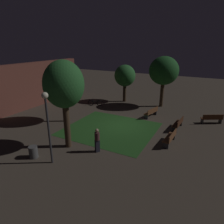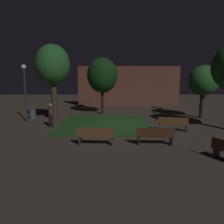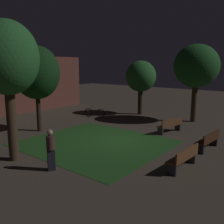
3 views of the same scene
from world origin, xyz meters
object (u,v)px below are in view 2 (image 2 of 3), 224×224
(bench_back_row, at_px, (96,136))
(trash_bin, at_px, (33,114))
(bench_front_right, at_px, (155,135))
(tree_right_canopy, at_px, (204,81))
(pedestrian, at_px, (51,115))
(bicycle, at_px, (158,110))
(lamp_post_plaza_west, at_px, (25,83))
(tree_left_canopy, at_px, (53,66))
(bench_lawn_edge, at_px, (173,123))
(tree_lawn_side, at_px, (102,75))

(bench_back_row, height_order, trash_bin, bench_back_row)
(bench_front_right, xyz_separation_m, tree_right_canopy, (5.44, 7.29, 2.56))
(pedestrian, bearing_deg, tree_right_canopy, 16.17)
(bicycle, distance_m, pedestrian, 10.08)
(tree_right_canopy, bearing_deg, trash_bin, -178.93)
(bench_front_right, relative_size, lamp_post_plaza_west, 0.43)
(bench_front_right, height_order, trash_bin, bench_front_right)
(bench_back_row, xyz_separation_m, bicycle, (5.15, 9.43, -0.14))
(tree_left_canopy, bearing_deg, bench_lawn_edge, -21.71)
(bench_back_row, bearing_deg, bicycle, 61.38)
(bench_front_right, height_order, bench_lawn_edge, same)
(tree_lawn_side, xyz_separation_m, pedestrian, (-3.25, -5.35, -2.68))
(bench_back_row, height_order, lamp_post_plaza_west, lamp_post_plaza_west)
(tree_right_canopy, bearing_deg, tree_lawn_side, 166.68)
(bench_back_row, distance_m, tree_lawn_side, 9.76)
(lamp_post_plaza_west, distance_m, trash_bin, 2.91)
(bench_back_row, relative_size, bicycle, 1.27)
(lamp_post_plaza_west, relative_size, pedestrian, 2.64)
(pedestrian, bearing_deg, tree_left_canopy, 98.35)
(bench_front_right, height_order, tree_right_canopy, tree_right_canopy)
(trash_bin, bearing_deg, lamp_post_plaza_west, -86.05)
(tree_right_canopy, bearing_deg, bicycle, 146.11)
(lamp_post_plaza_west, distance_m, bicycle, 11.67)
(tree_right_canopy, bearing_deg, pedestrian, -163.83)
(tree_lawn_side, xyz_separation_m, trash_bin, (-5.66, -2.24, -3.16))
(bench_front_right, relative_size, pedestrian, 1.14)
(bench_back_row, height_order, tree_left_canopy, tree_left_canopy)
(tree_lawn_side, height_order, tree_left_canopy, tree_left_canopy)
(bench_lawn_edge, bearing_deg, bench_back_row, -148.82)
(lamp_post_plaza_west, bearing_deg, bicycle, 19.57)
(trash_bin, bearing_deg, bicycle, 12.52)
(bench_back_row, distance_m, bicycle, 10.74)
(bench_front_right, xyz_separation_m, tree_lawn_side, (-2.92, 9.27, 3.05))
(bench_lawn_edge, height_order, tree_right_canopy, tree_right_canopy)
(bench_back_row, distance_m, bench_lawn_edge, 5.37)
(bicycle, bearing_deg, bench_front_right, -103.43)
(tree_lawn_side, relative_size, pedestrian, 3.19)
(tree_lawn_side, bearing_deg, tree_right_canopy, -13.32)
(tree_right_canopy, xyz_separation_m, trash_bin, (-14.01, -0.26, -2.67))
(bicycle, xyz_separation_m, pedestrian, (-8.42, -5.51, 0.51))
(lamp_post_plaza_west, height_order, pedestrian, lamp_post_plaza_west)
(bench_back_row, relative_size, bench_front_right, 1.00)
(bench_front_right, xyz_separation_m, lamp_post_plaza_west, (-8.47, 5.62, 2.44))
(lamp_post_plaza_west, bearing_deg, tree_left_canopy, 12.01)
(tree_right_canopy, xyz_separation_m, tree_left_canopy, (-11.92, -1.25, 1.16))
(bench_front_right, bearing_deg, bench_back_row, -180.00)
(lamp_post_plaza_west, distance_m, pedestrian, 3.53)
(bench_lawn_edge, height_order, bicycle, bicycle)
(bench_lawn_edge, bearing_deg, tree_left_canopy, 158.29)
(tree_lawn_side, bearing_deg, trash_bin, -158.38)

